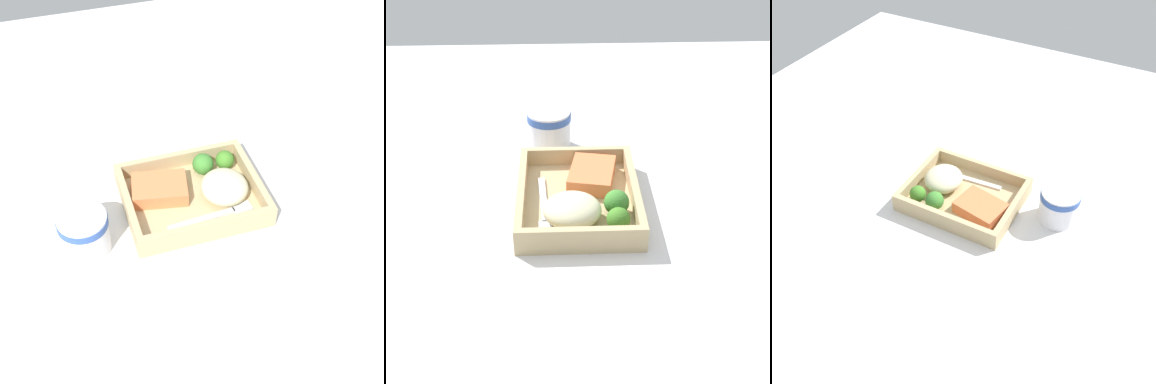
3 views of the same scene
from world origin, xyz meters
The scene contains 9 objects.
ground_plane centered at (0.00, 0.00, -1.00)cm, with size 160.00×160.00×2.00cm, color silver.
takeout_tray centered at (0.00, 0.00, 0.60)cm, with size 24.43×19.47×1.20cm, color tan.
tray_rim centered at (0.00, 0.00, 2.73)cm, with size 24.43×19.47×3.05cm.
salmon_fillet centered at (-5.33, 2.58, 2.55)cm, with size 9.85×7.23×2.71cm, color #E87846.
mashed_potatoes centered at (5.76, -1.11, 3.34)cm, with size 8.46×9.01×4.28cm, color beige.
broccoli_floret_1 centered at (8.27, 5.72, 3.25)cm, with size 3.58×3.58×3.91cm.
broccoli_floret_2 centered at (3.98, 5.86, 3.25)cm, with size 4.01×4.01×4.11cm.
fork centered at (2.58, -5.48, 1.42)cm, with size 15.88×2.76×0.44cm.
paper_cup centered at (-19.92, -4.73, 4.21)cm, with size 8.35×8.35×7.55cm.
Camera 3 is at (-33.58, 63.28, 69.69)cm, focal length 42.00 mm.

